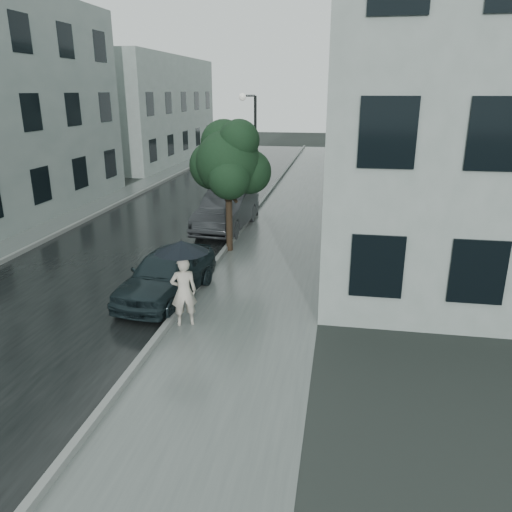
% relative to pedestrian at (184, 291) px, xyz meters
% --- Properties ---
extents(ground, '(120.00, 120.00, 0.00)m').
position_rel_pedestrian_xyz_m(ground, '(1.20, -0.96, -0.87)').
color(ground, black).
rests_on(ground, ground).
extents(sidewalk, '(3.50, 60.00, 0.01)m').
position_rel_pedestrian_xyz_m(sidewalk, '(1.45, 11.04, -0.87)').
color(sidewalk, slate).
rests_on(sidewalk, ground).
extents(kerb_near, '(0.15, 60.00, 0.15)m').
position_rel_pedestrian_xyz_m(kerb_near, '(-0.38, 11.04, -0.79)').
color(kerb_near, slate).
rests_on(kerb_near, ground).
extents(asphalt_road, '(6.85, 60.00, 0.00)m').
position_rel_pedestrian_xyz_m(asphalt_road, '(-3.88, 11.04, -0.87)').
color(asphalt_road, black).
rests_on(asphalt_road, ground).
extents(kerb_far, '(0.15, 60.00, 0.15)m').
position_rel_pedestrian_xyz_m(kerb_far, '(-7.37, 11.04, -0.79)').
color(kerb_far, slate).
rests_on(kerb_far, ground).
extents(sidewalk_far, '(1.70, 60.00, 0.01)m').
position_rel_pedestrian_xyz_m(sidewalk_far, '(-8.30, 11.04, -0.87)').
color(sidewalk_far, '#4C5451').
rests_on(sidewalk_far, ground).
extents(building_near, '(7.02, 36.00, 9.00)m').
position_rel_pedestrian_xyz_m(building_near, '(6.67, 18.54, 3.63)').
color(building_near, '#95A39E').
rests_on(building_near, ground).
extents(building_far_b, '(7.02, 18.00, 8.00)m').
position_rel_pedestrian_xyz_m(building_far_b, '(-12.57, 29.04, 3.13)').
color(building_far_b, '#95A39E').
rests_on(building_far_b, ground).
extents(pedestrian, '(0.74, 0.63, 1.72)m').
position_rel_pedestrian_xyz_m(pedestrian, '(0.00, 0.00, 0.00)').
color(pedestrian, beige).
rests_on(pedestrian, sidewalk).
extents(umbrella, '(1.51, 1.51, 1.27)m').
position_rel_pedestrian_xyz_m(umbrella, '(0.01, -0.04, 1.15)').
color(umbrella, black).
rests_on(umbrella, ground).
extents(street_tree, '(2.90, 2.63, 4.58)m').
position_rel_pedestrian_xyz_m(street_tree, '(-0.25, 6.12, 2.29)').
color(street_tree, '#332619').
rests_on(street_tree, ground).
extents(lamp_post, '(0.84, 0.41, 5.35)m').
position_rel_pedestrian_xyz_m(lamp_post, '(-0.40, 11.36, 2.18)').
color(lamp_post, black).
rests_on(lamp_post, ground).
extents(car_near, '(2.09, 4.18, 1.37)m').
position_rel_pedestrian_xyz_m(car_near, '(-1.00, 1.59, -0.18)').
color(car_near, black).
rests_on(car_near, ground).
extents(car_far, '(1.92, 4.82, 1.56)m').
position_rel_pedestrian_xyz_m(car_far, '(-1.00, 8.81, -0.08)').
color(car_far, '#272A2D').
rests_on(car_far, ground).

